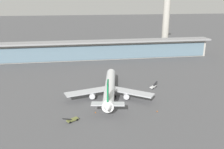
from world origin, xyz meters
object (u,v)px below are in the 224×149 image
(safety_cone_alpha, at_px, (95,112))
(safety_cone_bravo, at_px, (157,111))
(control_tower, at_px, (167,6))
(service_truck_near_nose_blue, at_px, (110,103))
(service_truck_mid_apron_white, at_px, (153,87))
(airliner_on_stand, at_px, (110,88))
(service_truck_under_wing_olive, at_px, (72,120))

(safety_cone_alpha, distance_m, safety_cone_bravo, 26.97)
(control_tower, height_order, safety_cone_alpha, control_tower)
(service_truck_near_nose_blue, height_order, safety_cone_bravo, service_truck_near_nose_blue)
(safety_cone_bravo, bearing_deg, service_truck_near_nose_blue, 151.31)
(service_truck_mid_apron_white, xyz_separation_m, safety_cone_bravo, (-7.87, -28.75, -0.49))
(service_truck_near_nose_blue, relative_size, safety_cone_alpha, 9.48)
(airliner_on_stand, distance_m, safety_cone_alpha, 19.68)
(service_truck_near_nose_blue, relative_size, service_truck_mid_apron_white, 1.14)
(service_truck_near_nose_blue, xyz_separation_m, control_tower, (72.13, 119.53, 39.74))
(service_truck_mid_apron_white, relative_size, safety_cone_alpha, 8.35)
(control_tower, bearing_deg, service_truck_under_wing_olive, -124.06)
(safety_cone_alpha, relative_size, safety_cone_bravo, 1.00)
(service_truck_near_nose_blue, relative_size, control_tower, 0.09)
(service_truck_mid_apron_white, xyz_separation_m, safety_cone_alpha, (-34.62, -25.35, -0.49))
(service_truck_near_nose_blue, height_order, service_truck_mid_apron_white, same)
(service_truck_under_wing_olive, height_order, safety_cone_alpha, service_truck_under_wing_olive)
(safety_cone_bravo, bearing_deg, control_tower, 67.86)
(service_truck_under_wing_olive, xyz_separation_m, safety_cone_bravo, (36.84, 2.71, -0.49))
(service_truck_under_wing_olive, distance_m, safety_cone_alpha, 11.80)
(service_truck_near_nose_blue, bearing_deg, service_truck_mid_apron_white, 33.96)
(service_truck_near_nose_blue, height_order, safety_cone_alpha, service_truck_near_nose_blue)
(service_truck_mid_apron_white, relative_size, control_tower, 0.08)
(service_truck_near_nose_blue, xyz_separation_m, safety_cone_bravo, (19.21, -10.52, -0.49))
(control_tower, distance_m, safety_cone_alpha, 154.94)
(service_truck_under_wing_olive, xyz_separation_m, control_tower, (89.76, 132.76, 39.74))
(airliner_on_stand, height_order, service_truck_near_nose_blue, airliner_on_stand)
(airliner_on_stand, relative_size, safety_cone_alpha, 80.61)
(airliner_on_stand, xyz_separation_m, safety_cone_alpha, (-8.90, -16.98, -4.44))
(airliner_on_stand, distance_m, service_truck_near_nose_blue, 10.72)
(service_truck_mid_apron_white, bearing_deg, safety_cone_alpha, -143.79)
(service_truck_under_wing_olive, height_order, control_tower, control_tower)
(service_truck_near_nose_blue, bearing_deg, control_tower, 58.89)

